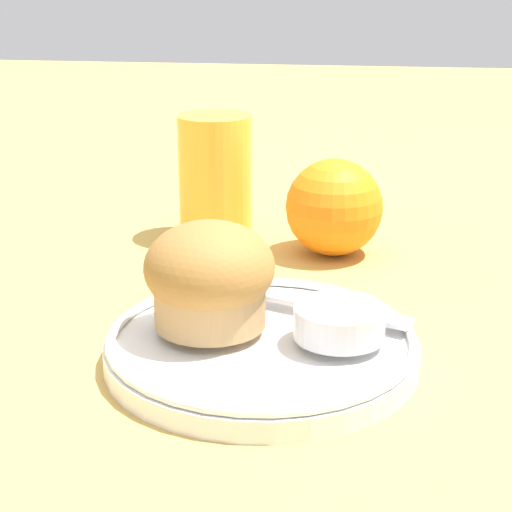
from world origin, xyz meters
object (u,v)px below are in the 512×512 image
Objects in this scene: muffin at (210,277)px; orange_fruit at (334,207)px; juice_glass at (215,177)px; butter_knife at (293,299)px.

orange_fruit is (0.07, 0.21, -0.01)m from muffin.
muffin is 0.24m from juice_glass.
juice_glass is (-0.09, 0.19, 0.03)m from butter_knife.
juice_glass reaches higher than orange_fruit.
butter_knife is 0.22m from juice_glass.
butter_knife is (0.05, 0.05, -0.03)m from muffin.
muffin is at bearing -108.75° from orange_fruit.
butter_knife is at bearing 42.42° from muffin.
juice_glass reaches higher than muffin.
juice_glass is at bearing 162.92° from orange_fruit.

